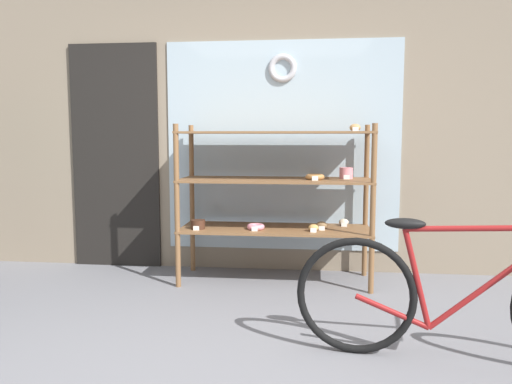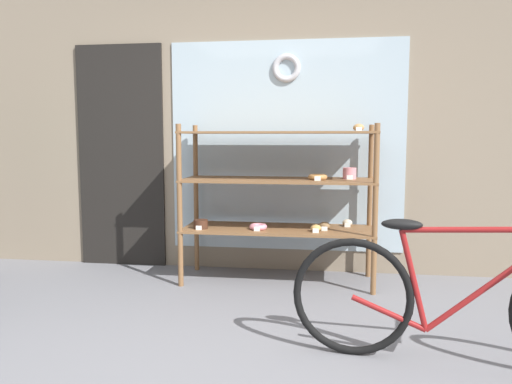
% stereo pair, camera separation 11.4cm
% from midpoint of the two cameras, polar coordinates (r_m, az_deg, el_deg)
% --- Properties ---
extents(storefront_facade, '(5.53, 0.13, 3.37)m').
position_cam_midpoint_polar(storefront_facade, '(4.65, 1.29, 11.33)').
color(storefront_facade, gray).
rests_on(storefront_facade, ground_plane).
extents(display_case, '(1.61, 0.56, 1.35)m').
position_cam_midpoint_polar(display_case, '(4.22, 3.53, 0.65)').
color(display_case, brown).
rests_on(display_case, ground_plane).
extents(bicycle, '(1.81, 0.46, 0.81)m').
position_cam_midpoint_polar(bicycle, '(2.97, 23.24, -11.38)').
color(bicycle, black).
rests_on(bicycle, ground_plane).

